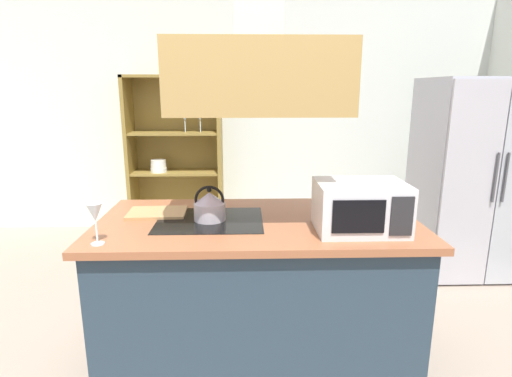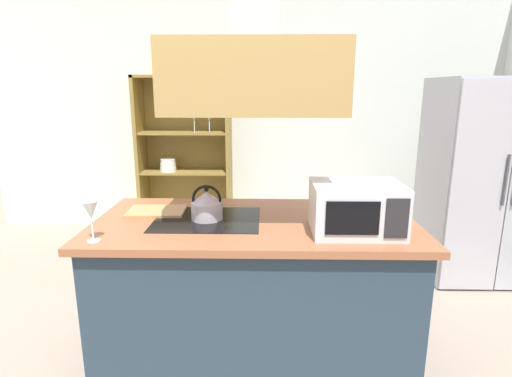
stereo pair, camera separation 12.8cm
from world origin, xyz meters
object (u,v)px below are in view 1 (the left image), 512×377
Objects in this scene: dish_cabinet at (176,165)px; kettle at (210,206)px; refrigerator at (472,178)px; microwave at (360,207)px; wine_glass_on_counter at (95,214)px; cutting_board at (157,213)px.

kettle is at bearing -76.40° from dish_cabinet.
refrigerator is 3.03m from dish_cabinet.
microwave is 2.23× the size of wine_glass_on_counter.
wine_glass_on_counter is (0.06, -2.74, 0.27)m from dish_cabinet.
microwave reaches higher than wine_glass_on_counter.
microwave is at bearing -15.68° from cutting_board.
cutting_board is at bearing 68.86° from wine_glass_on_counter.
refrigerator is 8.38× the size of wine_glass_on_counter.
dish_cabinet reaches higher than microwave.
wine_glass_on_counter is (-0.51, -0.36, 0.07)m from kettle.
dish_cabinet reaches higher than refrigerator.
refrigerator is at bearing 23.84° from cutting_board.
kettle is at bearing 34.85° from wine_glass_on_counter.
wine_glass_on_counter is (-0.19, -0.48, 0.14)m from cutting_board.
dish_cabinet is at bearing 91.35° from wine_glass_on_counter.
dish_cabinet is 8.82× the size of kettle.
wine_glass_on_counter is at bearing -149.54° from refrigerator.
refrigerator is 8.57× the size of kettle.
kettle is 0.63m from wine_glass_on_counter.
refrigerator is at bearing 45.52° from microwave.
dish_cabinet is 3.86× the size of microwave.
wine_glass_on_counter is at bearing -88.65° from dish_cabinet.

